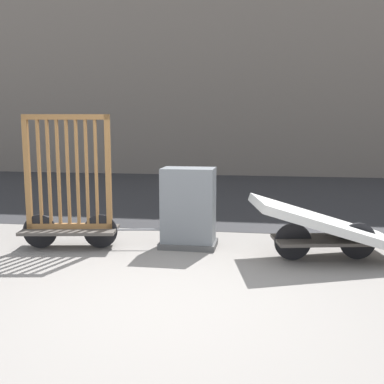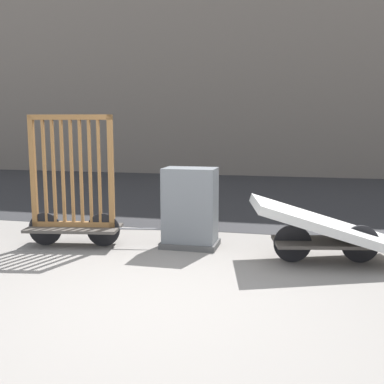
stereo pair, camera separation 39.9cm
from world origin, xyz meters
name	(u,v)px [view 1 (the left image)]	position (x,y,z in m)	size (l,w,h in m)	color
ground_plane	(162,305)	(0.00, 0.00, 0.00)	(60.00, 60.00, 0.00)	gray
road_strip	(227,193)	(0.00, 7.15, 0.00)	(56.00, 8.29, 0.01)	#2D2D30
building_facade	(243,24)	(0.00, 13.30, 5.37)	(48.00, 4.00, 10.74)	slate
bike_cart_with_bedframe	(70,201)	(-1.68, 1.75, 0.64)	(1.99, 0.77, 1.81)	#4C4742
bike_cart_with_mattress	(326,227)	(1.69, 1.74, 0.42)	(2.29, 1.32, 0.78)	#4C4742
utility_cabinet	(189,211)	(-0.10, 2.06, 0.51)	(0.77, 0.51, 1.10)	#4C4C4C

